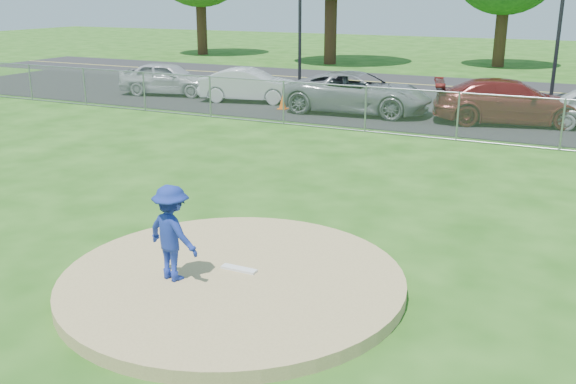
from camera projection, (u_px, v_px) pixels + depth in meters
name	position (u px, v px, depth m)	size (l,w,h in m)	color
ground	(407.00, 151.00, 18.71)	(120.00, 120.00, 0.00)	#1C4B10
pitchers_mound	(233.00, 281.00, 10.08)	(5.40, 5.40, 0.20)	tan
pitching_rubber	(239.00, 269.00, 10.22)	(0.60, 0.15, 0.04)	white
chain_link_fence	(426.00, 114.00, 20.20)	(40.00, 0.06, 1.50)	gray
parking_lot	(454.00, 114.00, 24.29)	(50.00, 8.00, 0.01)	black
street	(487.00, 89.00, 30.74)	(60.00, 7.00, 0.01)	black
traffic_signal_left	(304.00, 15.00, 31.65)	(1.28, 0.20, 5.60)	black
pitcher	(172.00, 233.00, 9.71)	(0.97, 0.56, 1.50)	navy
traffic_cone	(283.00, 101.00, 25.26)	(0.32, 0.32, 0.62)	#F35C0C
parked_car_silver	(168.00, 78.00, 28.71)	(1.72, 4.29, 1.46)	#B2B2B7
parked_car_white	(250.00, 85.00, 26.87)	(1.46, 4.18, 1.38)	silver
parked_car_gray	(358.00, 93.00, 24.37)	(2.56, 5.56, 1.54)	gray
parked_car_darkred	(510.00, 102.00, 22.37)	(2.15, 5.28, 1.53)	#5E1A17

